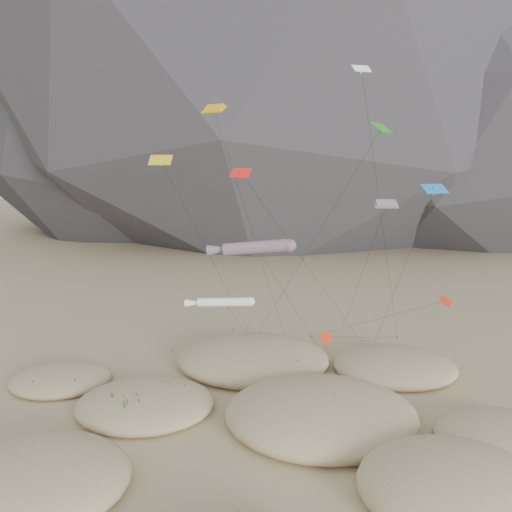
{
  "coord_description": "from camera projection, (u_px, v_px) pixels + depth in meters",
  "views": [
    {
      "loc": [
        -1.58,
        -33.36,
        21.48
      ],
      "look_at": [
        -1.94,
        12.0,
        12.77
      ],
      "focal_mm": 35.0,
      "sensor_mm": 36.0,
      "label": 1
    }
  ],
  "objects": [
    {
      "name": "rainbow_tube_kite",
      "position": [
        253.0,
        247.0,
        47.56
      ],
      "size": [
        12.12,
        9.09,
        14.28
      ],
      "color": "#D85116",
      "rests_on": "ground"
    },
    {
      "name": "dunes",
      "position": [
        277.0,
        415.0,
        41.38
      ],
      "size": [
        48.77,
        39.4,
        4.01
      ],
      "color": "#CCB789",
      "rests_on": "ground"
    },
    {
      "name": "orange_parafoil",
      "position": [
        215.0,
        112.0,
        48.82
      ],
      "size": [
        9.1,
        7.68,
        26.93
      ],
      "color": "#F9A80D",
      "rests_on": "ground"
    },
    {
      "name": "dune_grass",
      "position": [
        254.0,
        416.0,
        40.93
      ],
      "size": [
        42.4,
        29.33,
        1.6
      ],
      "color": "black",
      "rests_on": "ground"
    },
    {
      "name": "white_tube_kite",
      "position": [
        221.0,
        302.0,
        42.5
      ],
      "size": [
        6.16,
        14.35,
        10.21
      ],
      "color": "white",
      "rests_on": "ground"
    },
    {
      "name": "kite_stakes",
      "position": [
        286.0,
        341.0,
        59.86
      ],
      "size": [
        26.99,
        7.74,
        0.3
      ],
      "color": "#3F2D1E",
      "rests_on": "ground"
    },
    {
      "name": "multi_parafoil",
      "position": [
        385.0,
        206.0,
        46.39
      ],
      "size": [
        2.66,
        13.67,
        17.94
      ],
      "color": "#FF1A30",
      "rests_on": "ground"
    },
    {
      "name": "ground",
      "position": [
        281.0,
        456.0,
        36.8
      ],
      "size": [
        500.0,
        500.0,
        0.0
      ],
      "primitive_type": "plane",
      "color": "#CCB789",
      "rests_on": "ground"
    },
    {
      "name": "delta_kites",
      "position": [
        343.0,
        195.0,
        45.24
      ],
      "size": [
        28.21,
        18.59,
        30.16
      ],
      "color": "#1673C0",
      "rests_on": "ground"
    }
  ]
}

